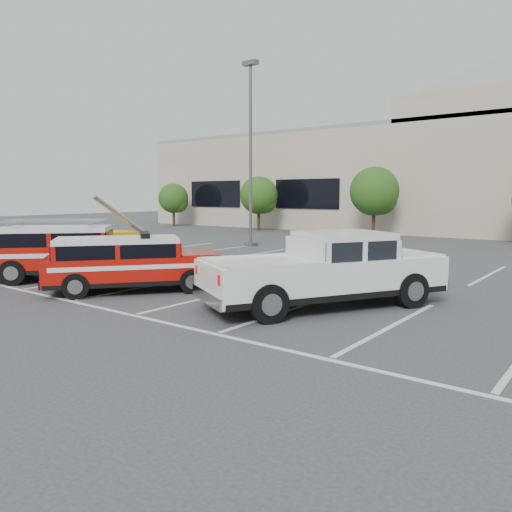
{
  "coord_description": "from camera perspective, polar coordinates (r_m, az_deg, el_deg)",
  "views": [
    {
      "loc": [
        9.59,
        -10.42,
        2.91
      ],
      "look_at": [
        0.35,
        1.61,
        1.05
      ],
      "focal_mm": 35.0,
      "sensor_mm": 36.0,
      "label": 1
    }
  ],
  "objects": [
    {
      "name": "light_pole_left",
      "position": [
        28.59,
        -0.63,
        11.56
      ],
      "size": [
        0.9,
        0.6,
        10.24
      ],
      "color": "#59595E",
      "rests_on": "ground"
    },
    {
      "name": "tree_left",
      "position": [
        40.67,
        0.46,
        6.8
      ],
      "size": [
        3.07,
        3.07,
        4.42
      ],
      "color": "#3F2B19",
      "rests_on": "ground"
    },
    {
      "name": "ladder_suv",
      "position": [
        18.42,
        -20.61,
        0.06
      ],
      "size": [
        5.11,
        5.25,
        2.07
      ],
      "rotation": [
        0.0,
        0.0,
        -0.75
      ],
      "color": "#A20E07",
      "rests_on": "ground"
    },
    {
      "name": "utility_rig",
      "position": [
        23.11,
        -16.5,
        0.93
      ],
      "size": [
        3.28,
        3.57,
        2.93
      ],
      "rotation": [
        0.0,
        0.0,
        -0.14
      ],
      "color": "#59595E",
      "rests_on": "ground"
    },
    {
      "name": "tree_mid_left",
      "position": [
        35.56,
        13.53,
        7.01
      ],
      "size": [
        3.37,
        3.37,
        4.85
      ],
      "color": "#3F2B19",
      "rests_on": "ground"
    },
    {
      "name": "white_pickup",
      "position": [
        13.17,
        7.98,
        -2.41
      ],
      "size": [
        5.03,
        6.6,
        1.95
      ],
      "rotation": [
        0.0,
        0.0,
        -0.51
      ],
      "color": "silver",
      "rests_on": "ground"
    },
    {
      "name": "ground",
      "position": [
        14.46,
        -5.03,
        -4.65
      ],
      "size": [
        120.0,
        120.0,
        0.0
      ],
      "primitive_type": "plane",
      "color": "#363638",
      "rests_on": "ground"
    },
    {
      "name": "convention_building",
      "position": [
        43.36,
        25.24,
        8.73
      ],
      "size": [
        60.0,
        16.99,
        13.2
      ],
      "color": "beige",
      "rests_on": "ground"
    },
    {
      "name": "fire_chief_suv",
      "position": [
        15.57,
        -14.07,
        -1.26
      ],
      "size": [
        4.59,
        5.15,
        1.79
      ],
      "rotation": [
        0.0,
        0.0,
        -0.66
      ],
      "color": "#A20E07",
      "rests_on": "ground"
    },
    {
      "name": "stall_markings",
      "position": [
        17.97,
        4.71,
        -2.33
      ],
      "size": [
        23.0,
        15.0,
        0.01
      ],
      "primitive_type": "cube",
      "color": "silver",
      "rests_on": "ground"
    },
    {
      "name": "tree_far_left",
      "position": [
        47.37,
        -9.31,
        6.41
      ],
      "size": [
        2.77,
        2.77,
        3.99
      ],
      "color": "#3F2B19",
      "rests_on": "ground"
    }
  ]
}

